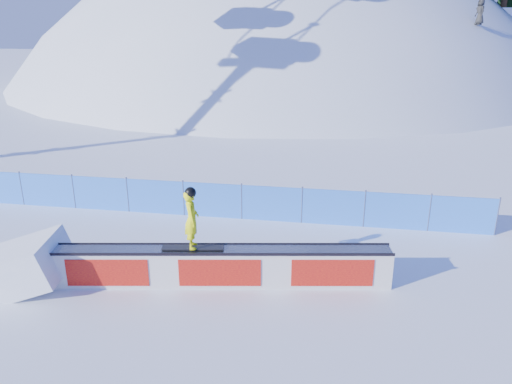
# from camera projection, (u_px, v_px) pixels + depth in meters

# --- Properties ---
(ground) EXTENTS (160.00, 160.00, 0.00)m
(ground) POSITION_uv_depth(u_px,v_px,m) (97.00, 277.00, 13.04)
(ground) COLOR white
(ground) RESTS_ON ground
(snow_hill) EXTENTS (64.00, 64.00, 64.00)m
(snow_hill) POSITION_uv_depth(u_px,v_px,m) (279.00, 236.00, 58.12)
(snow_hill) COLOR white
(snow_hill) RESTS_ON ground
(safety_fence) EXTENTS (22.05, 0.05, 1.30)m
(safety_fence) POSITION_uv_depth(u_px,v_px,m) (155.00, 197.00, 17.01)
(safety_fence) COLOR #327BF8
(safety_fence) RESTS_ON ground
(rail_box) EXTENTS (8.53, 1.98, 1.03)m
(rail_box) POSITION_uv_depth(u_px,v_px,m) (221.00, 267.00, 12.53)
(rail_box) COLOR silver
(rail_box) RESTS_ON ground
(snow_ramp) EXTENTS (3.13, 2.24, 1.79)m
(snow_ramp) POSITION_uv_depth(u_px,v_px,m) (12.00, 284.00, 12.71)
(snow_ramp) COLOR white
(snow_ramp) RESTS_ON ground
(snowboarder) EXTENTS (1.55, 0.62, 1.60)m
(snowboarder) POSITION_uv_depth(u_px,v_px,m) (192.00, 219.00, 12.09)
(snowboarder) COLOR black
(snowboarder) RESTS_ON rail_box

